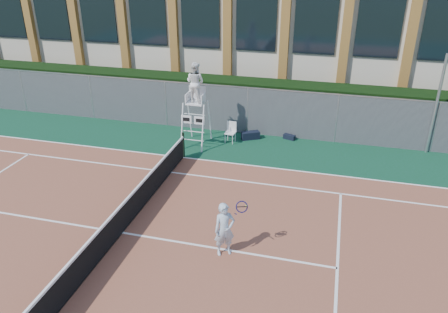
% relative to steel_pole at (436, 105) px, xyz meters
% --- Properties ---
extents(ground, '(120.00, 120.00, 0.00)m').
position_rel_steel_pole_xyz_m(ground, '(-9.84, -8.70, -2.10)').
color(ground, '#233814').
extents(apron, '(36.00, 20.00, 0.01)m').
position_rel_steel_pole_xyz_m(apron, '(-9.84, -7.70, -2.10)').
color(apron, '#0E3E20').
rests_on(apron, ground).
extents(tennis_court, '(23.77, 10.97, 0.02)m').
position_rel_steel_pole_xyz_m(tennis_court, '(-9.84, -8.70, -2.08)').
color(tennis_court, brown).
rests_on(tennis_court, apron).
extents(tennis_net, '(0.10, 11.30, 1.10)m').
position_rel_steel_pole_xyz_m(tennis_net, '(-9.84, -8.70, -1.57)').
color(tennis_net, black).
rests_on(tennis_net, ground).
extents(fence, '(40.00, 0.06, 2.20)m').
position_rel_steel_pole_xyz_m(fence, '(-9.84, 0.10, -1.00)').
color(fence, '#595E60').
rests_on(fence, ground).
extents(hedge, '(40.00, 1.40, 2.20)m').
position_rel_steel_pole_xyz_m(hedge, '(-9.84, 1.30, -1.00)').
color(hedge, black).
rests_on(hedge, ground).
extents(building, '(45.00, 10.60, 8.22)m').
position_rel_steel_pole_xyz_m(building, '(-9.84, 9.25, 2.04)').
color(building, beige).
rests_on(building, ground).
extents(steel_pole, '(0.12, 0.12, 4.21)m').
position_rel_steel_pole_xyz_m(steel_pole, '(0.00, 0.00, 0.00)').
color(steel_pole, '#9EA0A5').
rests_on(steel_pole, ground).
extents(umpire_chair, '(1.03, 1.59, 3.70)m').
position_rel_steel_pole_xyz_m(umpire_chair, '(-9.74, -1.65, 0.60)').
color(umpire_chair, white).
rests_on(umpire_chair, ground).
extents(plastic_chair, '(0.48, 0.48, 0.94)m').
position_rel_steel_pole_xyz_m(plastic_chair, '(-8.33, -1.06, -1.54)').
color(plastic_chair, silver).
rests_on(plastic_chair, apron).
extents(sports_bag_near, '(0.87, 0.69, 0.35)m').
position_rel_steel_pole_xyz_m(sports_bag_near, '(-7.55, -0.53, -1.92)').
color(sports_bag_near, black).
rests_on(sports_bag_near, apron).
extents(sports_bag_far, '(0.58, 0.39, 0.21)m').
position_rel_steel_pole_xyz_m(sports_bag_far, '(-5.83, -0.10, -1.99)').
color(sports_bag_far, black).
rests_on(sports_bag_far, apron).
extents(tennis_player, '(0.97, 0.75, 1.64)m').
position_rel_steel_pole_xyz_m(tennis_player, '(-6.57, -8.85, -1.26)').
color(tennis_player, silver).
rests_on(tennis_player, tennis_court).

